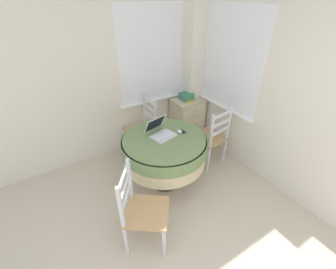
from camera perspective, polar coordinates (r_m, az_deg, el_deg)
The scene contains 11 objects.
corner_room_shell at distance 2.81m, azimuth 5.22°, elevation 10.85°, with size 4.35×4.71×2.55m.
round_dining_table at distance 2.89m, azimuth -0.97°, elevation -3.50°, with size 1.10×1.10×0.77m.
laptop at distance 2.84m, azimuth -1.96°, elevation 0.72°, with size 0.36×0.38×0.22m.
computer_mouse at distance 2.89m, azimuth 2.91°, elevation 0.82°, with size 0.05×0.08×0.04m.
cell_phone at distance 2.93m, azimuth 3.65°, elevation 0.81°, with size 0.07×0.12×0.01m.
dining_chair_near_back_window at distance 3.65m, azimuth -6.43°, elevation 1.72°, with size 0.44×0.43×0.95m.
dining_chair_near_right_window at distance 3.45m, azimuth 10.85°, elevation -0.74°, with size 0.48×0.49×0.95m.
dining_chair_camera_near at distance 2.41m, azimuth -6.65°, elevation -18.53°, with size 0.60×0.60×0.95m.
corner_cabinet at distance 4.09m, azimuth 4.86°, elevation 4.20°, with size 0.53×0.45×0.74m.
storage_box at distance 3.89m, azimuth 4.68°, elevation 9.62°, with size 0.19×0.20×0.11m.
book_on_cabinet at distance 3.88m, azimuth 4.65°, elevation 8.82°, with size 0.15×0.22×0.02m.
Camera 1 is at (-0.37, -0.27, 2.32)m, focal length 24.00 mm.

